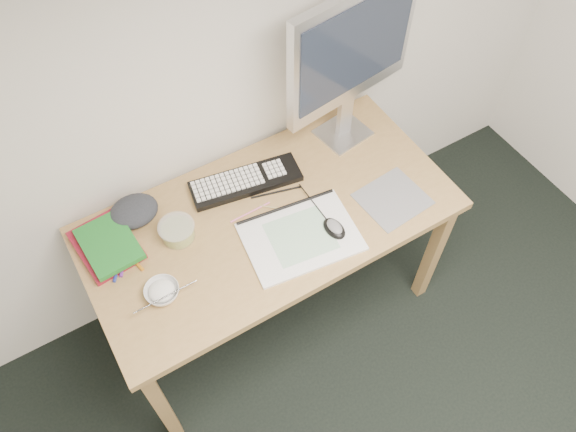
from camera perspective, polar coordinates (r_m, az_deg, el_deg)
name	(u,v)px	position (r m, az deg, el deg)	size (l,w,h in m)	color
desk	(270,228)	(2.18, -1.82, -1.20)	(1.40, 0.70, 0.75)	#AB854E
mousepad	(393,199)	(2.19, 10.58, 1.72)	(0.24, 0.22, 0.00)	slate
sketchpad	(301,237)	(2.05, 1.29, -2.13)	(0.41, 0.29, 0.01)	white
keyboard	(246,181)	(2.20, -4.31, 3.53)	(0.43, 0.14, 0.03)	black
monitor	(352,52)	(2.11, 6.52, 16.21)	(0.58, 0.20, 0.67)	silver
mouse	(334,227)	(2.05, 4.74, -1.10)	(0.07, 0.10, 0.04)	black
rice_bowl	(162,292)	(1.97, -12.67, -7.52)	(0.12, 0.12, 0.04)	silver
chopsticks	(165,297)	(1.93, -12.34, -8.01)	(0.02, 0.02, 0.22)	#B2B2B4
fruit_tub	(177,231)	(2.07, -11.18, -1.52)	(0.13, 0.13, 0.06)	#E2CD4F
book_red	(106,245)	(2.13, -17.97, -2.86)	(0.19, 0.26, 0.03)	maroon
book_green	(109,244)	(2.10, -17.72, -2.74)	(0.18, 0.24, 0.02)	#1C7024
cloth_lump	(134,211)	(2.16, -15.40, 0.45)	(0.15, 0.13, 0.06)	#282C31
pencil_pink	(250,212)	(2.12, -3.86, 0.39)	(0.01, 0.01, 0.17)	pink
pencil_tan	(283,209)	(2.13, -0.48, 0.72)	(0.01, 0.01, 0.19)	tan
pencil_black	(276,192)	(2.17, -1.22, 2.43)	(0.01, 0.01, 0.20)	black
marker_blue	(118,266)	(2.08, -16.89, -4.88)	(0.01, 0.01, 0.13)	navy
marker_orange	(132,259)	(2.08, -15.57, -4.19)	(0.01, 0.01, 0.13)	orange
marker_purple	(123,259)	(2.08, -16.40, -4.25)	(0.01, 0.01, 0.14)	#6A2A9A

